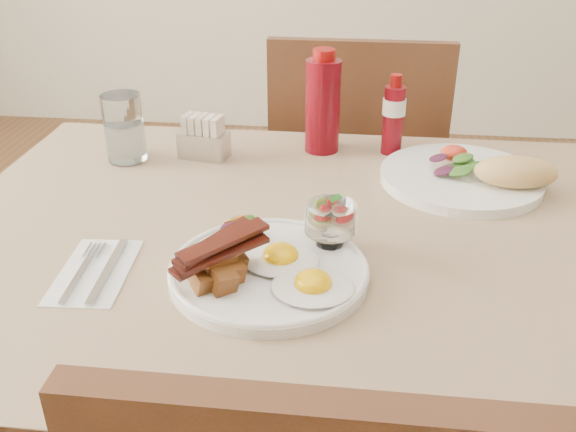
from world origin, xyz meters
name	(u,v)px	position (x,y,z in m)	size (l,w,h in m)	color
table	(348,281)	(0.00, 0.00, 0.66)	(1.33, 0.88, 0.75)	#522E19
chair_far	(354,185)	(0.00, 0.66, 0.52)	(0.42, 0.42, 0.93)	#522E19
main_plate	(269,272)	(-0.11, -0.13, 0.76)	(0.28, 0.28, 0.02)	white
fried_eggs	(296,271)	(-0.07, -0.15, 0.78)	(0.18, 0.19, 0.03)	white
bacon_potato_pile	(219,261)	(-0.17, -0.17, 0.80)	(0.12, 0.13, 0.06)	brown
side_salad	(242,231)	(-0.16, -0.07, 0.78)	(0.07, 0.06, 0.04)	#214512
fruit_cup	(330,219)	(-0.03, -0.06, 0.81)	(0.08, 0.08, 0.08)	white
second_plate	(474,175)	(0.21, 0.21, 0.77)	(0.30, 0.29, 0.07)	white
ketchup_bottle	(323,104)	(-0.07, 0.34, 0.85)	(0.07, 0.07, 0.21)	#5C050E
hot_sauce_bottle	(393,116)	(0.07, 0.35, 0.83)	(0.05, 0.05, 0.16)	#5C050E
sugar_caddy	(204,139)	(-0.30, 0.28, 0.79)	(0.10, 0.07, 0.09)	#B2B2B7
water_glass	(125,132)	(-0.45, 0.25, 0.81)	(0.08, 0.08, 0.13)	white
napkin_cutlery	(96,271)	(-0.36, -0.15, 0.75)	(0.11, 0.18, 0.01)	white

